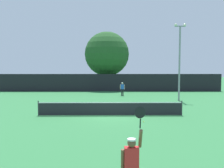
# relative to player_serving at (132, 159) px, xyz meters

# --- Properties ---
(ground_plane) EXTENTS (120.00, 120.00, 0.00)m
(ground_plane) POSITION_rel_player_serving_xyz_m (-0.58, 11.20, -1.08)
(ground_plane) COLOR #2D723D
(tennis_net) EXTENTS (10.35, 0.08, 1.07)m
(tennis_net) POSITION_rel_player_serving_xyz_m (-0.58, 11.20, -0.57)
(tennis_net) COLOR #232328
(tennis_net) RESTS_ON ground
(perimeter_fence) EXTENTS (30.94, 0.12, 2.42)m
(perimeter_fence) POSITION_rel_player_serving_xyz_m (-0.58, 28.04, 0.13)
(perimeter_fence) COLOR black
(perimeter_fence) RESTS_ON ground
(player_serving) EXTENTS (0.68, 0.39, 2.48)m
(player_serving) POSITION_rel_player_serving_xyz_m (0.00, 0.00, 0.00)
(player_serving) COLOR red
(player_serving) RESTS_ON ground
(player_receiving) EXTENTS (0.57, 0.23, 1.58)m
(player_receiving) POSITION_rel_player_serving_xyz_m (0.87, 23.01, -0.13)
(player_receiving) COLOR blue
(player_receiving) RESTS_ON ground
(tennis_ball) EXTENTS (0.07, 0.07, 0.07)m
(tennis_ball) POSITION_rel_player_serving_xyz_m (1.54, 9.06, -1.05)
(tennis_ball) COLOR #CCE033
(tennis_ball) RESTS_ON ground
(light_pole) EXTENTS (1.18, 0.28, 7.78)m
(light_pole) POSITION_rel_player_serving_xyz_m (6.44, 18.78, 3.36)
(light_pole) COLOR gray
(light_pole) RESTS_ON ground
(large_tree) EXTENTS (6.69, 6.69, 8.69)m
(large_tree) POSITION_rel_player_serving_xyz_m (-1.08, 31.46, 4.24)
(large_tree) COLOR brown
(large_tree) RESTS_ON ground
(parked_car_near) EXTENTS (2.45, 4.42, 1.69)m
(parked_car_near) POSITION_rel_player_serving_xyz_m (5.91, 33.24, -0.31)
(parked_car_near) COLOR red
(parked_car_near) RESTS_ON ground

